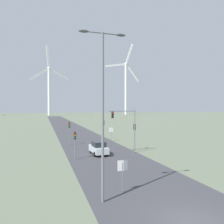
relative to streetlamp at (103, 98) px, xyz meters
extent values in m
plane|color=#5B6651|center=(4.05, -4.12, -7.13)|extent=(600.00, 600.00, 0.00)
cube|color=#38383D|center=(4.05, 43.88, -7.12)|extent=(10.00, 240.00, 0.01)
cylinder|color=slate|center=(0.00, 0.00, -1.35)|extent=(0.18, 0.18, 11.55)
cylinder|color=slate|center=(0.00, 0.00, 4.37)|extent=(2.59, 0.10, 0.10)
ellipsoid|color=#4C4C51|center=(-1.30, 0.00, 4.37)|extent=(0.70, 0.32, 0.20)
ellipsoid|color=#4C4C51|center=(1.30, 0.00, 4.37)|extent=(0.70, 0.32, 0.20)
cylinder|color=slate|center=(1.85, 1.14, -5.97)|extent=(0.07, 0.07, 2.32)
cube|color=white|center=(1.85, 1.13, -5.04)|extent=(0.81, 0.01, 0.81)
cube|color=red|center=(1.85, 1.14, -5.04)|extent=(0.76, 0.02, 0.76)
cylinder|color=slate|center=(8.67, 26.12, -5.90)|extent=(0.07, 0.07, 2.46)
cube|color=white|center=(8.67, 26.11, -4.90)|extent=(0.81, 0.01, 0.81)
cube|color=red|center=(8.67, 26.12, -4.90)|extent=(0.76, 0.02, 0.76)
cylinder|color=slate|center=(-0.09, 13.09, -5.39)|extent=(0.11, 0.11, 3.47)
cube|color=black|center=(-0.09, 13.09, -4.10)|extent=(0.28, 0.24, 0.90)
sphere|color=red|center=(-0.09, 12.95, -3.83)|extent=(0.16, 0.16, 0.16)
sphere|color=gold|center=(-0.09, 12.95, -4.10)|extent=(0.16, 0.16, 0.16)
sphere|color=green|center=(-0.09, 12.95, -4.37)|extent=(0.16, 0.16, 0.16)
cylinder|color=slate|center=(9.31, 16.08, -5.11)|extent=(0.11, 0.11, 4.03)
cube|color=black|center=(9.31, 16.08, -3.55)|extent=(0.28, 0.24, 0.90)
sphere|color=red|center=(9.31, 15.95, -3.28)|extent=(0.16, 0.16, 0.16)
sphere|color=gold|center=(9.31, 15.95, -3.55)|extent=(0.16, 0.16, 0.16)
sphere|color=green|center=(9.31, 15.95, -3.82)|extent=(0.16, 0.16, 0.16)
cylinder|color=slate|center=(0.44, 23.97, -5.15)|extent=(0.11, 0.11, 3.94)
cube|color=black|center=(0.44, 23.97, -3.63)|extent=(0.28, 0.24, 0.90)
sphere|color=red|center=(0.44, 23.84, -3.36)|extent=(0.16, 0.16, 0.16)
sphere|color=gold|center=(0.44, 23.84, -3.63)|extent=(0.16, 0.16, 0.16)
sphere|color=green|center=(0.44, 23.84, -3.90)|extent=(0.16, 0.16, 0.16)
cylinder|color=slate|center=(7.94, 28.89, -5.18)|extent=(0.11, 0.11, 3.90)
cube|color=black|center=(7.94, 28.89, -3.68)|extent=(0.28, 0.24, 0.90)
sphere|color=red|center=(7.94, 28.76, -3.41)|extent=(0.16, 0.16, 0.16)
sphere|color=gold|center=(7.94, 28.76, -3.68)|extent=(0.16, 0.16, 0.16)
sphere|color=green|center=(7.94, 28.76, -3.95)|extent=(0.16, 0.16, 0.16)
cylinder|color=slate|center=(8.68, 14.61, -3.98)|extent=(0.14, 0.14, 6.29)
cylinder|color=slate|center=(6.72, 14.61, -1.09)|extent=(3.93, 0.12, 0.12)
cube|color=black|center=(5.35, 14.61, -1.64)|extent=(0.28, 0.24, 0.90)
sphere|color=red|center=(5.35, 14.48, -1.37)|extent=(0.18, 0.18, 0.18)
cube|color=#B7BCC1|center=(3.42, 14.98, -6.40)|extent=(1.97, 4.17, 0.80)
cube|color=#1E2328|center=(3.42, 14.83, -5.65)|extent=(1.65, 2.16, 0.70)
cylinder|color=black|center=(2.59, 16.25, -6.80)|extent=(0.22, 0.66, 0.66)
cylinder|color=black|center=(4.25, 16.25, -6.80)|extent=(0.22, 0.66, 0.66)
cylinder|color=black|center=(2.59, 13.70, -6.80)|extent=(0.22, 0.66, 0.66)
cylinder|color=black|center=(4.25, 13.70, -6.80)|extent=(0.22, 0.66, 0.66)
cylinder|color=white|center=(0.84, 185.22, 13.57)|extent=(2.20, 2.20, 41.38)
sphere|color=white|center=(0.84, 185.22, 34.26)|extent=(2.60, 2.60, 2.60)
cube|color=white|center=(0.03, 184.93, 44.52)|extent=(3.39, 1.59, 19.39)
cube|color=white|center=(-7.15, 182.44, 28.37)|extent=(16.11, 6.01, 12.50)
cube|color=white|center=(9.65, 188.27, 29.87)|extent=(17.39, 6.45, 9.85)
cylinder|color=white|center=(74.87, 189.98, 18.13)|extent=(2.20, 2.20, 50.50)
sphere|color=white|center=(74.87, 189.98, 43.38)|extent=(2.60, 2.60, 2.60)
cube|color=white|center=(78.78, 190.33, 54.12)|extent=(9.10, 1.32, 20.89)
cube|color=white|center=(63.65, 188.96, 41.40)|extent=(21.53, 2.45, 5.50)
cube|color=white|center=(82.19, 190.64, 34.60)|extent=(15.22, 1.88, 17.70)
camera|label=1|loc=(-3.84, -14.31, -0.69)|focal=35.00mm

